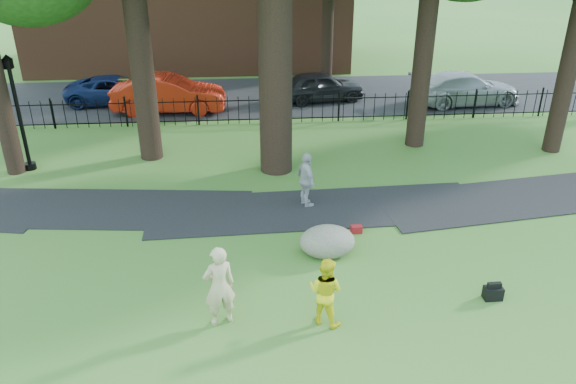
{
  "coord_description": "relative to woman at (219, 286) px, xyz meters",
  "views": [
    {
      "loc": [
        -1.01,
        -11.0,
        7.91
      ],
      "look_at": [
        0.02,
        2.0,
        1.55
      ],
      "focal_mm": 35.0,
      "sensor_mm": 36.0,
      "label": 1
    }
  ],
  "objects": [
    {
      "name": "grey_car",
      "position": [
        4.29,
        16.23,
        -0.23
      ],
      "size": [
        4.39,
        2.35,
        1.42
      ],
      "primitive_type": "imported",
      "rotation": [
        0.0,
        0.0,
        1.74
      ],
      "color": "black",
      "rests_on": "ground"
    },
    {
      "name": "backpack",
      "position": [
        6.22,
        0.34,
        -0.79
      ],
      "size": [
        0.42,
        0.27,
        0.31
      ],
      "primitive_type": "cube",
      "rotation": [
        0.0,
        0.0,
        0.02
      ],
      "color": "black",
      "rests_on": "ground"
    },
    {
      "name": "pedestrian",
      "position": [
        2.43,
        5.32,
        -0.08
      ],
      "size": [
        0.73,
        1.1,
        1.73
      ],
      "primitive_type": "imported",
      "rotation": [
        0.0,
        0.0,
        1.9
      ],
      "color": "#A5A5AA",
      "rests_on": "ground"
    },
    {
      "name": "lamppost",
      "position": [
        -6.92,
        8.89,
        1.02
      ],
      "size": [
        0.4,
        0.4,
        4.01
      ],
      "rotation": [
        0.0,
        0.0,
        -0.15
      ],
      "color": "black",
      "rests_on": "ground"
    },
    {
      "name": "footpath",
      "position": [
        2.69,
        5.06,
        -0.95
      ],
      "size": [
        36.07,
        3.85,
        0.03
      ],
      "primitive_type": "cube",
      "rotation": [
        0.0,
        0.0,
        0.03
      ],
      "color": "black",
      "rests_on": "ground"
    },
    {
      "name": "ground",
      "position": [
        1.69,
        1.16,
        -0.95
      ],
      "size": [
        120.0,
        120.0,
        0.0
      ],
      "primitive_type": "plane",
      "color": "#316523",
      "rests_on": "ground"
    },
    {
      "name": "woman",
      "position": [
        0.0,
        0.0,
        0.0
      ],
      "size": [
        0.8,
        0.65,
        1.89
      ],
      "primitive_type": "imported",
      "rotation": [
        0.0,
        0.0,
        3.47
      ],
      "color": "tan",
      "rests_on": "ground"
    },
    {
      "name": "man",
      "position": [
        2.24,
        -0.15,
        -0.15
      ],
      "size": [
        0.98,
        0.93,
        1.59
      ],
      "primitive_type": "imported",
      "rotation": [
        0.0,
        0.0,
        2.56
      ],
      "color": "yellow",
      "rests_on": "ground"
    },
    {
      "name": "navy_van",
      "position": [
        -5.36,
        16.6,
        -0.3
      ],
      "size": [
        4.62,
        2.14,
        1.28
      ],
      "primitive_type": "imported",
      "rotation": [
        0.0,
        0.0,
        1.57
      ],
      "color": "#0E1D48",
      "rests_on": "ground"
    },
    {
      "name": "red_sedan",
      "position": [
        -2.74,
        15.09,
        -0.12
      ],
      "size": [
        5.07,
        1.94,
        1.65
      ],
      "primitive_type": "imported",
      "rotation": [
        0.0,
        0.0,
        1.53
      ],
      "color": "#B21F0D",
      "rests_on": "ground"
    },
    {
      "name": "boulder",
      "position": [
        2.68,
        2.57,
        -0.52
      ],
      "size": [
        1.57,
        1.27,
        0.84
      ],
      "primitive_type": "ellipsoid",
      "rotation": [
        0.0,
        0.0,
        -0.13
      ],
      "color": "#6D6A5B",
      "rests_on": "ground"
    },
    {
      "name": "iron_fence",
      "position": [
        1.69,
        13.16,
        -0.35
      ],
      "size": [
        44.0,
        0.04,
        1.2
      ],
      "color": "black",
      "rests_on": "ground"
    },
    {
      "name": "silver_car",
      "position": [
        11.01,
        15.21,
        -0.2
      ],
      "size": [
        5.31,
        2.55,
        1.49
      ],
      "primitive_type": "imported",
      "rotation": [
        0.0,
        0.0,
        1.66
      ],
      "color": "#94989C",
      "rests_on": "ground"
    },
    {
      "name": "red_bag",
      "position": [
        3.66,
        3.59,
        -0.84
      ],
      "size": [
        0.31,
        0.2,
        0.21
      ],
      "primitive_type": "cube",
      "rotation": [
        0.0,
        0.0,
        0.02
      ],
      "color": "maroon",
      "rests_on": "ground"
    },
    {
      "name": "street",
      "position": [
        1.69,
        17.16,
        -0.95
      ],
      "size": [
        80.0,
        7.0,
        0.02
      ],
      "primitive_type": "cube",
      "color": "black",
      "rests_on": "ground"
    }
  ]
}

